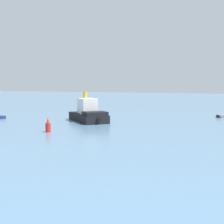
% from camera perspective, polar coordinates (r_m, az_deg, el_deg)
% --- Properties ---
extents(tugboat, '(10.13, 9.58, 5.14)m').
position_cam_1_polar(tugboat, '(55.61, -4.20, -0.31)').
color(tugboat, black).
rests_on(tugboat, ground).
extents(channel_buoy_red, '(0.70, 0.70, 1.90)m').
position_cam_1_polar(channel_buoy_red, '(44.08, -11.22, -2.46)').
color(channel_buoy_red, red).
rests_on(channel_buoy_red, ground).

